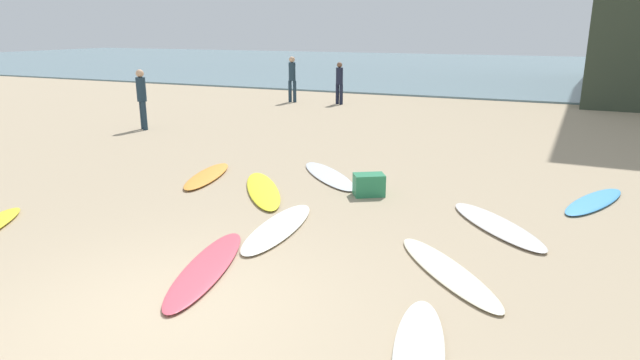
# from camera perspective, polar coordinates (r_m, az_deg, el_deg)

# --- Properties ---
(ground_plane) EXTENTS (120.00, 120.00, 0.00)m
(ground_plane) POSITION_cam_1_polar(r_m,az_deg,el_deg) (6.30, -15.76, -13.30)
(ground_plane) COLOR tan
(ocean_water) EXTENTS (120.00, 40.00, 0.08)m
(ocean_water) POSITION_cam_1_polar(r_m,az_deg,el_deg) (44.40, 19.28, 11.06)
(ocean_water) COLOR slate
(ocean_water) RESTS_ON ground_plane
(surfboard_0) EXTENTS (1.95, 2.40, 0.08)m
(surfboard_0) POSITION_cam_1_polar(r_m,az_deg,el_deg) (10.29, -6.03, -1.03)
(surfboard_0) COLOR yellow
(surfboard_0) RESTS_ON ground_plane
(surfboard_1) EXTENTS (1.92, 2.12, 0.08)m
(surfboard_1) POSITION_cam_1_polar(r_m,az_deg,el_deg) (8.87, 18.08, -4.53)
(surfboard_1) COLOR white
(surfboard_1) RESTS_ON ground_plane
(surfboard_2) EXTENTS (1.15, 2.48, 0.07)m
(surfboard_2) POSITION_cam_1_polar(r_m,az_deg,el_deg) (7.17, -11.85, -9.00)
(surfboard_2) COLOR #D54A5B
(surfboard_2) RESTS_ON ground_plane
(surfboard_3) EXTENTS (0.87, 2.07, 0.08)m
(surfboard_3) POSITION_cam_1_polar(r_m,az_deg,el_deg) (5.46, 10.36, -17.31)
(surfboard_3) COLOR silver
(surfboard_3) RESTS_ON ground_plane
(surfboard_4) EXTENTS (1.05, 2.20, 0.09)m
(surfboard_4) POSITION_cam_1_polar(r_m,az_deg,el_deg) (11.43, -11.78, 0.45)
(surfboard_4) COLOR orange
(surfboard_4) RESTS_ON ground_plane
(surfboard_5) EXTENTS (1.30, 2.21, 0.07)m
(surfboard_5) POSITION_cam_1_polar(r_m,az_deg,el_deg) (10.74, 26.89, -2.01)
(surfboard_5) COLOR #449AE0
(surfboard_5) RESTS_ON ground_plane
(surfboard_6) EXTENTS (1.88, 2.06, 0.06)m
(surfboard_6) POSITION_cam_1_polar(r_m,az_deg,el_deg) (7.12, 13.25, -9.31)
(surfboard_6) COLOR beige
(surfboard_6) RESTS_ON ground_plane
(surfboard_7) EXTENTS (2.09, 2.16, 0.07)m
(surfboard_7) POSITION_cam_1_polar(r_m,az_deg,el_deg) (11.26, 0.91, 0.49)
(surfboard_7) COLOR silver
(surfboard_7) RESTS_ON ground_plane
(surfboard_9) EXTENTS (0.80, 2.35, 0.07)m
(surfboard_9) POSITION_cam_1_polar(r_m,az_deg,el_deg) (8.38, -4.41, -4.99)
(surfboard_9) COLOR white
(surfboard_9) RESTS_ON ground_plane
(beachgoer_near) EXTENTS (0.39, 0.39, 1.80)m
(beachgoer_near) POSITION_cam_1_polar(r_m,az_deg,el_deg) (17.30, -18.24, 8.38)
(beachgoer_near) COLOR #1E3342
(beachgoer_near) RESTS_ON ground_plane
(beachgoer_mid) EXTENTS (0.34, 0.32, 1.86)m
(beachgoer_mid) POSITION_cam_1_polar(r_m,az_deg,el_deg) (22.72, -2.95, 10.81)
(beachgoer_mid) COLOR #1E3342
(beachgoer_mid) RESTS_ON ground_plane
(beachgoer_far) EXTENTS (0.35, 0.35, 1.67)m
(beachgoer_far) POSITION_cam_1_polar(r_m,az_deg,el_deg) (22.10, 2.05, 10.36)
(beachgoer_far) COLOR #191E33
(beachgoer_far) RESTS_ON ground_plane
(beach_cooler) EXTENTS (0.66, 0.60, 0.40)m
(beach_cooler) POSITION_cam_1_polar(r_m,az_deg,el_deg) (10.02, 5.17, -0.51)
(beach_cooler) COLOR #287F51
(beach_cooler) RESTS_ON ground_plane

